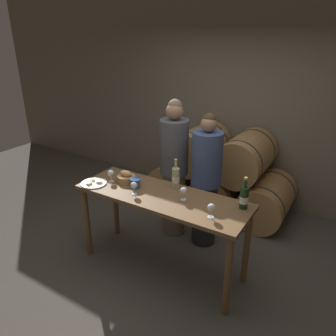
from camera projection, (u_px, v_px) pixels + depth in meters
ground_plane at (162, 266)px, 3.67m from camera, size 10.00×10.00×0.00m
stone_wall_back at (241, 93)px, 4.72m from camera, size 10.00×0.12×3.20m
barrel_stack at (220, 175)px, 4.68m from camera, size 2.00×0.89×1.19m
tasting_table at (162, 206)px, 3.37m from camera, size 1.82×0.62×0.90m
person_left at (174, 169)px, 3.97m from camera, size 0.34×0.34×1.73m
person_right at (206, 182)px, 3.79m from camera, size 0.35×0.35×1.63m
wine_bottle_red at (244, 198)px, 3.03m from camera, size 0.08×0.08×0.32m
wine_bottle_white at (176, 178)px, 3.44m from camera, size 0.08×0.08×0.32m
blue_crock at (135, 183)px, 3.46m from camera, size 0.11×0.11×0.10m
bread_basket at (126, 177)px, 3.59m from camera, size 0.19×0.19×0.13m
cheese_plate at (94, 183)px, 3.55m from camera, size 0.28×0.28×0.04m
wine_glass_far_left at (111, 173)px, 3.58m from camera, size 0.07×0.07×0.14m
wine_glass_left at (134, 186)px, 3.29m from camera, size 0.07×0.07×0.14m
wine_glass_center at (184, 191)px, 3.18m from camera, size 0.07×0.07×0.14m
wine_glass_right at (211, 208)px, 2.88m from camera, size 0.07×0.07×0.14m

